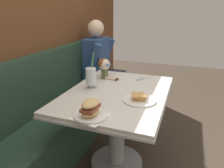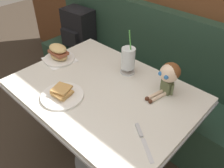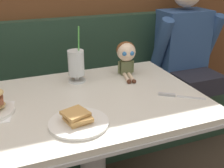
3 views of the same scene
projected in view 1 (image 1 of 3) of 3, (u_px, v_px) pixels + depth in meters
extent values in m
plane|color=#382D23|center=(135.00, 168.00, 1.95)|extent=(8.00, 8.00, 0.00)
cube|color=brown|center=(26.00, 31.00, 1.88)|extent=(4.40, 0.08, 2.40)
cube|color=#233D2D|center=(61.00, 131.00, 2.12)|extent=(2.60, 0.48, 0.45)
cube|color=#233D2D|center=(40.00, 83.00, 2.01)|extent=(2.60, 0.10, 0.55)
cube|color=silver|center=(117.00, 93.00, 1.76)|extent=(1.10, 0.80, 0.03)
cube|color=#B7BABF|center=(117.00, 96.00, 1.77)|extent=(1.11, 0.81, 0.02)
cylinder|color=#A5A8AD|center=(117.00, 130.00, 1.88)|extent=(0.14, 0.14, 0.65)
cylinder|color=gray|center=(117.00, 162.00, 2.00)|extent=(0.48, 0.48, 0.04)
cylinder|color=white|center=(139.00, 100.00, 1.58)|extent=(0.25, 0.25, 0.01)
cube|color=tan|center=(139.00, 98.00, 1.57)|extent=(0.11, 0.11, 0.01)
cube|color=tan|center=(140.00, 97.00, 1.57)|extent=(0.10, 0.10, 0.01)
cube|color=tan|center=(138.00, 95.00, 1.55)|extent=(0.12, 0.12, 0.01)
cylinder|color=silver|center=(91.00, 88.00, 1.82)|extent=(0.10, 0.10, 0.01)
cylinder|color=silver|center=(91.00, 86.00, 1.82)|extent=(0.03, 0.03, 0.03)
cylinder|color=silver|center=(91.00, 76.00, 1.79)|extent=(0.09, 0.09, 0.14)
cylinder|color=brown|center=(91.00, 77.00, 1.79)|extent=(0.08, 0.08, 0.12)
cylinder|color=#51B74C|center=(92.00, 65.00, 1.77)|extent=(0.01, 0.04, 0.22)
cube|color=white|center=(91.00, 116.00, 1.35)|extent=(0.23, 0.23, 0.00)
cylinder|color=white|center=(91.00, 115.00, 1.35)|extent=(0.22, 0.22, 0.01)
ellipsoid|color=tan|center=(91.00, 112.00, 1.34)|extent=(0.15, 0.10, 0.04)
cube|color=#995138|center=(90.00, 108.00, 1.33)|extent=(0.14, 0.09, 0.02)
ellipsoid|color=tan|center=(90.00, 103.00, 1.32)|extent=(0.15, 0.10, 0.04)
cube|color=silver|center=(150.00, 78.00, 2.10)|extent=(0.13, 0.10, 0.00)
cube|color=#B2B5BA|center=(141.00, 79.00, 2.04)|extent=(0.08, 0.06, 0.01)
cube|color=#5B6642|center=(105.00, 74.00, 2.08)|extent=(0.07, 0.05, 0.08)
sphere|color=beige|center=(104.00, 64.00, 2.04)|extent=(0.11, 0.11, 0.11)
ellipsoid|color=brown|center=(103.00, 63.00, 2.05)|extent=(0.13, 0.12, 0.10)
sphere|color=#2D6BB2|center=(107.00, 65.00, 2.00)|extent=(0.03, 0.03, 0.03)
sphere|color=#2D6BB2|center=(110.00, 64.00, 2.04)|extent=(0.03, 0.03, 0.03)
cylinder|color=beige|center=(111.00, 79.00, 2.04)|extent=(0.04, 0.12, 0.02)
cylinder|color=beige|center=(112.00, 78.00, 2.06)|extent=(0.04, 0.12, 0.02)
sphere|color=#4C2819|center=(116.00, 80.00, 2.01)|extent=(0.03, 0.03, 0.03)
sphere|color=#4C2819|center=(117.00, 79.00, 2.03)|extent=(0.03, 0.03, 0.03)
cylinder|color=#5B6642|center=(102.00, 75.00, 2.04)|extent=(0.02, 0.02, 0.07)
cylinder|color=#5B6642|center=(107.00, 73.00, 2.11)|extent=(0.02, 0.02, 0.07)
cube|color=#2D4C7F|center=(97.00, 60.00, 2.81)|extent=(0.38, 0.24, 0.58)
sphere|color=beige|center=(96.00, 28.00, 2.66)|extent=(0.21, 0.21, 0.21)
cube|color=#23232D|center=(109.00, 77.00, 2.82)|extent=(0.34, 0.36, 0.14)
cylinder|color=#2D4C7F|center=(93.00, 62.00, 2.58)|extent=(0.09, 0.25, 0.48)
cylinder|color=#2D4C7F|center=(106.00, 55.00, 2.98)|extent=(0.09, 0.25, 0.48)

